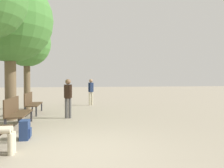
{
  "coord_description": "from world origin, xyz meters",
  "views": [
    {
      "loc": [
        0.04,
        -4.67,
        1.53
      ],
      "look_at": [
        1.98,
        5.95,
        1.31
      ],
      "focal_mm": 35.0,
      "sensor_mm": 36.0,
      "label": 1
    }
  ],
  "objects_px": {
    "bench_row_1": "(16,110)",
    "pedestrian_mid": "(68,96)",
    "tree_row_1": "(10,21)",
    "tree_row_2": "(27,44)",
    "bench_row_2": "(31,102)",
    "backpack": "(25,130)",
    "pedestrian_near": "(91,90)"
  },
  "relations": [
    {
      "from": "bench_row_1",
      "to": "pedestrian_near",
      "type": "xyz_separation_m",
      "value": [
        2.88,
        5.42,
        0.37
      ]
    },
    {
      "from": "bench_row_1",
      "to": "pedestrian_mid",
      "type": "height_order",
      "value": "pedestrian_mid"
    },
    {
      "from": "pedestrian_near",
      "to": "pedestrian_mid",
      "type": "height_order",
      "value": "pedestrian_near"
    },
    {
      "from": "tree_row_2",
      "to": "backpack",
      "type": "height_order",
      "value": "tree_row_2"
    },
    {
      "from": "backpack",
      "to": "pedestrian_near",
      "type": "bearing_deg",
      "value": 72.15
    },
    {
      "from": "backpack",
      "to": "tree_row_1",
      "type": "bearing_deg",
      "value": 110.57
    },
    {
      "from": "pedestrian_near",
      "to": "pedestrian_mid",
      "type": "xyz_separation_m",
      "value": [
        -1.25,
        -4.16,
        -0.01
      ]
    },
    {
      "from": "bench_row_2",
      "to": "tree_row_2",
      "type": "bearing_deg",
      "value": 106.89
    },
    {
      "from": "pedestrian_near",
      "to": "tree_row_1",
      "type": "bearing_deg",
      "value": -129.37
    },
    {
      "from": "bench_row_2",
      "to": "pedestrian_near",
      "type": "bearing_deg",
      "value": 43.06
    },
    {
      "from": "bench_row_2",
      "to": "pedestrian_mid",
      "type": "height_order",
      "value": "pedestrian_mid"
    },
    {
      "from": "tree_row_1",
      "to": "pedestrian_near",
      "type": "relative_size",
      "value": 3.45
    },
    {
      "from": "tree_row_1",
      "to": "pedestrian_mid",
      "type": "relative_size",
      "value": 3.47
    },
    {
      "from": "bench_row_1",
      "to": "pedestrian_mid",
      "type": "distance_m",
      "value": 2.09
    },
    {
      "from": "bench_row_1",
      "to": "backpack",
      "type": "height_order",
      "value": "bench_row_1"
    },
    {
      "from": "tree_row_1",
      "to": "backpack",
      "type": "bearing_deg",
      "value": -69.43
    },
    {
      "from": "tree_row_2",
      "to": "backpack",
      "type": "distance_m",
      "value": 6.88
    },
    {
      "from": "bench_row_1",
      "to": "tree_row_2",
      "type": "height_order",
      "value": "tree_row_2"
    },
    {
      "from": "backpack",
      "to": "pedestrian_mid",
      "type": "xyz_separation_m",
      "value": [
        1.02,
        2.92,
        0.64
      ]
    },
    {
      "from": "pedestrian_mid",
      "to": "tree_row_2",
      "type": "bearing_deg",
      "value": 124.46
    },
    {
      "from": "tree_row_1",
      "to": "pedestrian_near",
      "type": "height_order",
      "value": "tree_row_1"
    },
    {
      "from": "tree_row_2",
      "to": "backpack",
      "type": "relative_size",
      "value": 9.34
    },
    {
      "from": "pedestrian_near",
      "to": "backpack",
      "type": "bearing_deg",
      "value": -107.85
    },
    {
      "from": "bench_row_2",
      "to": "pedestrian_mid",
      "type": "distance_m",
      "value": 2.22
    },
    {
      "from": "tree_row_1",
      "to": "bench_row_1",
      "type": "bearing_deg",
      "value": -68.88
    },
    {
      "from": "tree_row_2",
      "to": "bench_row_1",
      "type": "bearing_deg",
      "value": -83.47
    },
    {
      "from": "tree_row_1",
      "to": "tree_row_2",
      "type": "bearing_deg",
      "value": 90.0
    },
    {
      "from": "bench_row_2",
      "to": "backpack",
      "type": "bearing_deg",
      "value": -82.1
    },
    {
      "from": "bench_row_1",
      "to": "tree_row_2",
      "type": "distance_m",
      "value": 5.24
    },
    {
      "from": "tree_row_2",
      "to": "tree_row_1",
      "type": "bearing_deg",
      "value": -90.0
    },
    {
      "from": "backpack",
      "to": "tree_row_2",
      "type": "bearing_deg",
      "value": 100.41
    },
    {
      "from": "bench_row_1",
      "to": "bench_row_2",
      "type": "height_order",
      "value": "same"
    }
  ]
}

